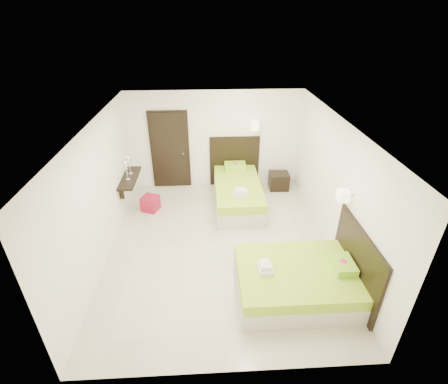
{
  "coord_description": "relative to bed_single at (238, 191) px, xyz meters",
  "views": [
    {
      "loc": [
        -0.21,
        -5.38,
        4.31
      ],
      "look_at": [
        0.1,
        0.3,
        1.1
      ],
      "focal_mm": 26.0,
      "sensor_mm": 36.0,
      "label": 1
    }
  ],
  "objects": [
    {
      "name": "floor",
      "position": [
        -0.52,
        -1.71,
        -0.33
      ],
      "size": [
        5.5,
        5.5,
        0.0
      ],
      "primitive_type": "plane",
      "color": "beige",
      "rests_on": "ground"
    },
    {
      "name": "bed_single",
      "position": [
        0.0,
        0.0,
        0.0
      ],
      "size": [
        1.34,
        2.24,
        1.84
      ],
      "color": "beige",
      "rests_on": "ground"
    },
    {
      "name": "bed_double",
      "position": [
        0.8,
        -3.09,
        -0.04
      ],
      "size": [
        2.01,
        1.71,
        1.66
      ],
      "color": "beige",
      "rests_on": "ground"
    },
    {
      "name": "nightstand",
      "position": [
        1.19,
        0.67,
        -0.11
      ],
      "size": [
        0.52,
        0.46,
        0.45
      ],
      "primitive_type": "cube",
      "rotation": [
        0.0,
        0.0,
        -0.01
      ],
      "color": "black",
      "rests_on": "ground"
    },
    {
      "name": "ottoman",
      "position": [
        -2.16,
        -0.25,
        -0.15
      ],
      "size": [
        0.47,
        0.47,
        0.36
      ],
      "primitive_type": "cube",
      "rotation": [
        0.0,
        0.0,
        -0.37
      ],
      "color": "maroon",
      "rests_on": "ground"
    },
    {
      "name": "door",
      "position": [
        -1.72,
        0.98,
        0.72
      ],
      "size": [
        1.02,
        0.15,
        2.14
      ],
      "color": "black",
      "rests_on": "ground"
    },
    {
      "name": "console_shelf",
      "position": [
        -2.6,
        -0.11,
        0.48
      ],
      "size": [
        0.35,
        1.2,
        0.78
      ],
      "color": "black",
      "rests_on": "ground"
    }
  ]
}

